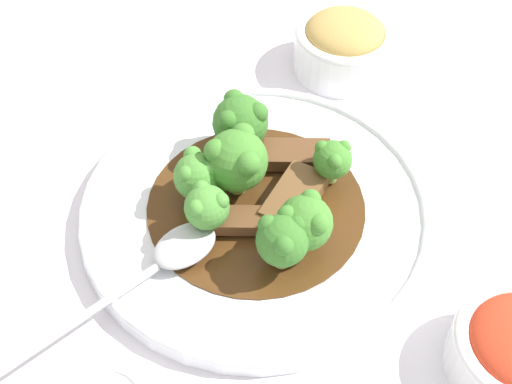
{
  "coord_description": "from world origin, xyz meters",
  "views": [
    {
      "loc": [
        0.06,
        -0.39,
        0.5
      ],
      "look_at": [
        0.0,
        0.0,
        0.03
      ],
      "focal_mm": 50.0,
      "sensor_mm": 36.0,
      "label": 1
    }
  ],
  "objects_px": {
    "broccoli_floret_0": "(198,174)",
    "broccoli_floret_4": "(333,159)",
    "main_plate": "(256,210)",
    "broccoli_floret_5": "(305,222)",
    "broccoli_floret_6": "(207,207)",
    "broccoli_floret_3": "(240,121)",
    "beef_strip_0": "(297,155)",
    "broccoli_floret_1": "(283,240)",
    "beef_strip_1": "(295,198)",
    "broccoli_floret_2": "(236,159)",
    "side_bowl_appetizer": "(344,44)",
    "beef_strip_2": "(251,220)",
    "serving_spoon": "(167,258)"
  },
  "relations": [
    {
      "from": "broccoli_floret_6",
      "to": "side_bowl_appetizer",
      "type": "xyz_separation_m",
      "value": [
        0.09,
        0.25,
        -0.02
      ]
    },
    {
      "from": "broccoli_floret_5",
      "to": "side_bowl_appetizer",
      "type": "relative_size",
      "value": 0.5
    },
    {
      "from": "broccoli_floret_3",
      "to": "broccoli_floret_6",
      "type": "relative_size",
      "value": 1.19
    },
    {
      "from": "broccoli_floret_6",
      "to": "side_bowl_appetizer",
      "type": "height_order",
      "value": "broccoli_floret_6"
    },
    {
      "from": "beef_strip_1",
      "to": "broccoli_floret_4",
      "type": "bearing_deg",
      "value": 49.28
    },
    {
      "from": "broccoli_floret_0",
      "to": "beef_strip_2",
      "type": "bearing_deg",
      "value": -27.87
    },
    {
      "from": "broccoli_floret_0",
      "to": "broccoli_floret_3",
      "type": "distance_m",
      "value": 0.07
    },
    {
      "from": "broccoli_floret_4",
      "to": "beef_strip_1",
      "type": "bearing_deg",
      "value": -130.72
    },
    {
      "from": "beef_strip_0",
      "to": "broccoli_floret_6",
      "type": "xyz_separation_m",
      "value": [
        -0.06,
        -0.09,
        0.02
      ]
    },
    {
      "from": "main_plate",
      "to": "serving_spoon",
      "type": "distance_m",
      "value": 0.1
    },
    {
      "from": "beef_strip_0",
      "to": "beef_strip_1",
      "type": "distance_m",
      "value": 0.05
    },
    {
      "from": "beef_strip_0",
      "to": "broccoli_floret_5",
      "type": "relative_size",
      "value": 1.25
    },
    {
      "from": "broccoli_floret_5",
      "to": "broccoli_floret_4",
      "type": "bearing_deg",
      "value": 78.32
    },
    {
      "from": "beef_strip_0",
      "to": "beef_strip_2",
      "type": "bearing_deg",
      "value": -109.59
    },
    {
      "from": "broccoli_floret_2",
      "to": "beef_strip_2",
      "type": "bearing_deg",
      "value": -64.13
    },
    {
      "from": "main_plate",
      "to": "broccoli_floret_6",
      "type": "distance_m",
      "value": 0.06
    },
    {
      "from": "beef_strip_2",
      "to": "broccoli_floret_3",
      "type": "xyz_separation_m",
      "value": [
        -0.02,
        0.09,
        0.03
      ]
    },
    {
      "from": "broccoli_floret_0",
      "to": "broccoli_floret_1",
      "type": "bearing_deg",
      "value": -36.59
    },
    {
      "from": "broccoli_floret_1",
      "to": "broccoli_floret_0",
      "type": "bearing_deg",
      "value": 143.41
    },
    {
      "from": "beef_strip_2",
      "to": "broccoli_floret_1",
      "type": "relative_size",
      "value": 1.54
    },
    {
      "from": "broccoli_floret_2",
      "to": "broccoli_floret_5",
      "type": "bearing_deg",
      "value": -38.82
    },
    {
      "from": "main_plate",
      "to": "broccoli_floret_5",
      "type": "distance_m",
      "value": 0.07
    },
    {
      "from": "broccoli_floret_5",
      "to": "broccoli_floret_6",
      "type": "height_order",
      "value": "broccoli_floret_5"
    },
    {
      "from": "main_plate",
      "to": "side_bowl_appetizer",
      "type": "distance_m",
      "value": 0.23
    },
    {
      "from": "broccoli_floret_0",
      "to": "broccoli_floret_4",
      "type": "height_order",
      "value": "broccoli_floret_0"
    },
    {
      "from": "broccoli_floret_3",
      "to": "broccoli_floret_6",
      "type": "distance_m",
      "value": 0.1
    },
    {
      "from": "beef_strip_2",
      "to": "broccoli_floret_2",
      "type": "relative_size",
      "value": 1.26
    },
    {
      "from": "broccoli_floret_0",
      "to": "side_bowl_appetizer",
      "type": "bearing_deg",
      "value": 63.53
    },
    {
      "from": "broccoli_floret_4",
      "to": "serving_spoon",
      "type": "height_order",
      "value": "broccoli_floret_4"
    },
    {
      "from": "broccoli_floret_4",
      "to": "broccoli_floret_6",
      "type": "distance_m",
      "value": 0.12
    },
    {
      "from": "broccoli_floret_4",
      "to": "beef_strip_0",
      "type": "bearing_deg",
      "value": 150.33
    },
    {
      "from": "beef_strip_2",
      "to": "serving_spoon",
      "type": "relative_size",
      "value": 0.46
    },
    {
      "from": "broccoli_floret_6",
      "to": "side_bowl_appetizer",
      "type": "relative_size",
      "value": 0.46
    },
    {
      "from": "broccoli_floret_1",
      "to": "broccoli_floret_4",
      "type": "height_order",
      "value": "broccoli_floret_1"
    },
    {
      "from": "broccoli_floret_5",
      "to": "broccoli_floret_1",
      "type": "bearing_deg",
      "value": -125.84
    },
    {
      "from": "serving_spoon",
      "to": "side_bowl_appetizer",
      "type": "height_order",
      "value": "side_bowl_appetizer"
    },
    {
      "from": "beef_strip_1",
      "to": "broccoli_floret_5",
      "type": "relative_size",
      "value": 1.47
    },
    {
      "from": "broccoli_floret_1",
      "to": "broccoli_floret_5",
      "type": "bearing_deg",
      "value": 54.16
    },
    {
      "from": "side_bowl_appetizer",
      "to": "serving_spoon",
      "type": "bearing_deg",
      "value": -112.01
    },
    {
      "from": "beef_strip_0",
      "to": "serving_spoon",
      "type": "distance_m",
      "value": 0.16
    },
    {
      "from": "main_plate",
      "to": "side_bowl_appetizer",
      "type": "xyz_separation_m",
      "value": [
        0.06,
        0.22,
        0.02
      ]
    },
    {
      "from": "beef_strip_0",
      "to": "serving_spoon",
      "type": "xyz_separation_m",
      "value": [
        -0.09,
        -0.13,
        -0.0
      ]
    },
    {
      "from": "beef_strip_1",
      "to": "serving_spoon",
      "type": "distance_m",
      "value": 0.12
    },
    {
      "from": "beef_strip_0",
      "to": "broccoli_floret_1",
      "type": "height_order",
      "value": "broccoli_floret_1"
    },
    {
      "from": "broccoli_floret_0",
      "to": "broccoli_floret_5",
      "type": "xyz_separation_m",
      "value": [
        0.1,
        -0.04,
        0.0
      ]
    },
    {
      "from": "broccoli_floret_0",
      "to": "main_plate",
      "type": "bearing_deg",
      "value": -2.67
    },
    {
      "from": "broccoli_floret_3",
      "to": "side_bowl_appetizer",
      "type": "relative_size",
      "value": 0.55
    },
    {
      "from": "broccoli_floret_2",
      "to": "broccoli_floret_4",
      "type": "distance_m",
      "value": 0.08
    },
    {
      "from": "main_plate",
      "to": "broccoli_floret_6",
      "type": "height_order",
      "value": "broccoli_floret_6"
    },
    {
      "from": "broccoli_floret_3",
      "to": "serving_spoon",
      "type": "relative_size",
      "value": 0.34
    }
  ]
}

